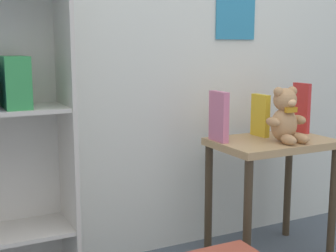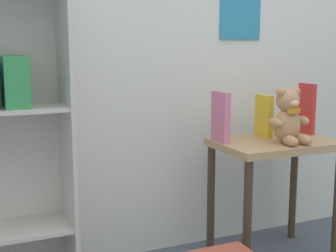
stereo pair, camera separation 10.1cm
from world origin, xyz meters
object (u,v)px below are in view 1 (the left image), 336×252
at_px(display_table, 271,161).
at_px(book_standing_red, 301,108).
at_px(teddy_bear, 286,117).
at_px(book_standing_pink, 219,116).
at_px(book_standing_yellow, 260,115).

height_order(display_table, book_standing_red, book_standing_red).
bearing_deg(teddy_bear, book_standing_pink, 151.40).
bearing_deg(book_standing_pink, display_table, -17.12).
height_order(book_standing_pink, book_standing_yellow, book_standing_pink).
bearing_deg(book_standing_yellow, book_standing_red, -2.84).
xyz_separation_m(display_table, teddy_bear, (0.02, -0.07, 0.23)).
xyz_separation_m(teddy_bear, book_standing_yellow, (-0.02, 0.17, -0.01)).
relative_size(teddy_bear, book_standing_yellow, 1.24).
bearing_deg(book_standing_pink, book_standing_yellow, 4.38).
relative_size(book_standing_pink, book_standing_red, 0.92).
distance_m(book_standing_yellow, book_standing_red, 0.27).
distance_m(display_table, teddy_bear, 0.25).
xyz_separation_m(teddy_bear, book_standing_pink, (-0.28, 0.16, 0.00)).
xyz_separation_m(teddy_bear, book_standing_red, (0.24, 0.16, 0.01)).
relative_size(display_table, book_standing_pink, 2.52).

